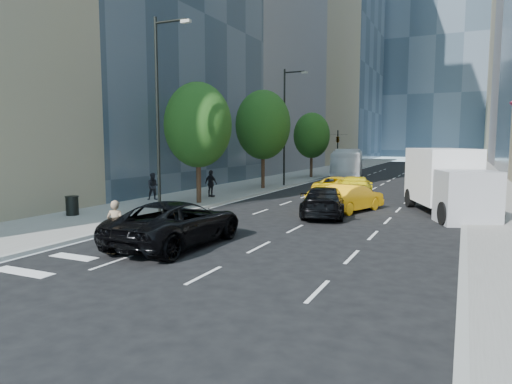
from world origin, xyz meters
The scene contains 23 objects.
ground centered at (0.00, 0.00, 0.00)m, with size 160.00×160.00×0.00m, color black.
sidewalk_left centered at (-9.00, 30.00, 0.07)m, with size 6.00×120.00×0.15m, color slate.
sidewalk_right centered at (10.00, 30.00, 0.07)m, with size 4.00×120.00×0.15m, color slate.
tower_left_mid centered at (-22.00, 42.00, 22.50)m, with size 20.00×24.00×45.00m, color slate.
tower_left_end centered at (-22.00, 92.00, 30.00)m, with size 20.00×28.00×60.00m, color #303E4B.
lamp_near centered at (-6.32, 4.00, 5.81)m, with size 2.13×0.22×10.00m.
lamp_far centered at (-6.32, 22.00, 5.81)m, with size 2.13×0.22×10.00m.
tree_near centered at (-7.20, 9.00, 4.97)m, with size 4.20×4.20×7.46m.
tree_mid centered at (-7.20, 19.00, 5.32)m, with size 4.50×4.50×7.99m.
tree_far centered at (-7.20, 32.00, 4.62)m, with size 3.90×3.90×6.92m.
traffic_signal centered at (-6.40, 40.00, 4.23)m, with size 2.48×0.53×5.20m.
skateboarder centered at (-3.20, -3.00, 0.89)m, with size 0.65×0.43×1.79m, color #7C654D.
black_sedan_lincoln centered at (-2.00, -1.00, 0.86)m, with size 2.86×6.20×1.72m, color black.
black_sedan_mercedes centered at (1.20, 8.00, 0.79)m, with size 2.22×5.47×1.59m, color black.
taxi_a centered at (0.50, 9.12, 0.69)m, with size 1.63×4.06×1.38m, color yellow.
taxi_b centered at (2.12, 10.28, 0.78)m, with size 1.64×4.71×1.55m, color #F5A40C.
taxi_c centered at (-0.50, 18.00, 0.69)m, with size 2.28×4.95×1.38m, color yellow.
taxi_d centered at (1.20, 15.50, 0.81)m, with size 2.28×5.62×1.63m, color yellow.
city_bus centered at (-3.20, 31.90, 1.61)m, with size 2.71×11.56×3.22m, color white.
box_truck centered at (7.08, 11.31, 1.82)m, with size 5.16×7.92×3.57m.
pedestrian_a centered at (-10.55, 8.83, 1.03)m, with size 0.86×0.67×1.77m, color black.
pedestrian_b centered at (-8.01, 11.91, 1.08)m, with size 1.09×0.45×1.85m, color black.
trash_can centered at (-10.56, 2.00, 0.63)m, with size 0.63×0.63×0.95m, color black.
Camera 1 is at (7.89, -15.34, 3.94)m, focal length 32.00 mm.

